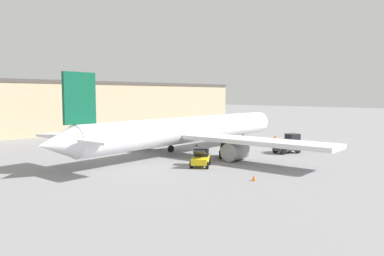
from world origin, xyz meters
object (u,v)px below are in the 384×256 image
(airplane, at_px, (187,131))
(pushback_tug, at_px, (289,144))
(ground_crew_worker, at_px, (275,140))
(belt_loader_truck, at_px, (201,158))
(baggage_tug, at_px, (226,148))
(safety_cone_near, at_px, (254,178))

(airplane, distance_m, pushback_tug, 13.56)
(pushback_tug, bearing_deg, ground_crew_worker, 66.10)
(ground_crew_worker, distance_m, pushback_tug, 6.40)
(ground_crew_worker, bearing_deg, airplane, 134.05)
(airplane, height_order, belt_loader_truck, airplane)
(baggage_tug, distance_m, belt_loader_truck, 6.77)
(safety_cone_near, bearing_deg, pushback_tug, 23.71)
(baggage_tug, distance_m, pushback_tug, 9.25)
(ground_crew_worker, bearing_deg, belt_loader_truck, 161.45)
(airplane, height_order, pushback_tug, airplane)
(airplane, xyz_separation_m, safety_cone_near, (-6.26, -16.10, -2.71))
(pushback_tug, xyz_separation_m, safety_cone_near, (-16.28, -7.15, -0.88))
(airplane, distance_m, baggage_tug, 6.13)
(airplane, height_order, baggage_tug, airplane)
(belt_loader_truck, relative_size, safety_cone_near, 6.35)
(ground_crew_worker, bearing_deg, baggage_tug, 157.48)
(ground_crew_worker, relative_size, pushback_tug, 0.45)
(airplane, relative_size, pushback_tug, 11.17)
(ground_crew_worker, relative_size, belt_loader_truck, 0.49)
(safety_cone_near, bearing_deg, baggage_tug, 53.80)
(pushback_tug, bearing_deg, airplane, 153.55)
(baggage_tug, bearing_deg, ground_crew_worker, -37.22)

